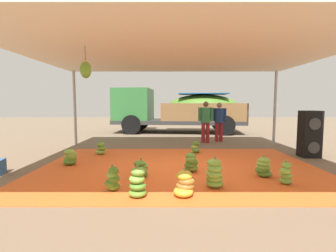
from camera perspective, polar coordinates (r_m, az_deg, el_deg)
name	(u,v)px	position (r m, az deg, el deg)	size (l,w,h in m)	color
ground_plane	(176,146)	(9.01, 1.81, -4.74)	(40.00, 40.00, 0.00)	brown
tarp_orange	(179,167)	(6.07, 2.65, -9.56)	(6.77, 4.72, 0.01)	#E05B23
tent_canopy	(179,52)	(5.91, 2.69, 17.13)	(8.00, 7.00, 2.86)	#9EA0A5
banana_bunch_0	(264,168)	(5.60, 21.75, -9.10)	(0.46, 0.44, 0.47)	#477523
banana_bunch_1	(71,157)	(6.65, -21.95, -6.86)	(0.43, 0.43, 0.45)	#477523
banana_bunch_2	(286,174)	(5.23, 26.20, -10.16)	(0.34, 0.34, 0.49)	#6B9E38
banana_bunch_3	(141,169)	(5.19, -6.40, -10.15)	(0.42, 0.43, 0.42)	#477523
banana_bunch_4	(113,179)	(4.51, -12.81, -12.19)	(0.30, 0.31, 0.48)	#518428
banana_bunch_5	(102,149)	(7.72, -15.41, -5.18)	(0.42, 0.38, 0.43)	#75A83D
banana_bunch_6	(138,183)	(4.11, -7.06, -13.29)	(0.37, 0.40, 0.56)	#60932D
banana_bunch_7	(215,174)	(4.63, 11.01, -11.11)	(0.44, 0.45, 0.58)	#6B9E38
banana_bunch_8	(192,163)	(5.59, 5.63, -8.66)	(0.43, 0.41, 0.46)	#6B9E38
banana_bunch_9	(185,184)	(4.17, 4.11, -13.53)	(0.48, 0.47, 0.47)	gold
banana_bunch_10	(196,147)	(7.71, 6.69, -5.04)	(0.35, 0.36, 0.42)	#477523
cargo_truck_main	(177,109)	(13.24, 2.12, 4.01)	(7.16, 3.05, 2.40)	#2D2D2D
worker_0	(206,119)	(9.83, 9.02, 1.72)	(0.61, 0.37, 1.66)	maroon
worker_1	(220,119)	(10.20, 12.13, 1.67)	(0.59, 0.36, 1.62)	maroon
speaker_stack	(311,134)	(8.18, 30.64, -1.65)	(0.53, 0.46, 1.36)	black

